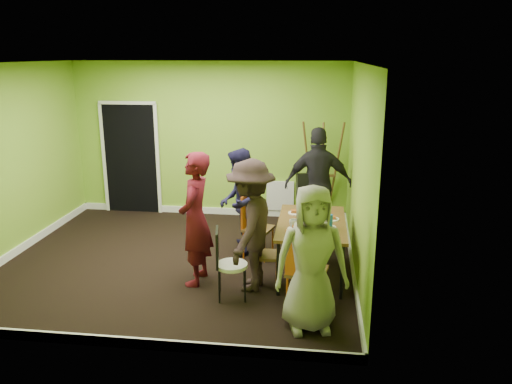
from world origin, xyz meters
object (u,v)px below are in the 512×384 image
person_standing (195,219)px  thermos (308,215)px  chair_back_end (311,194)px  orange_bottle (304,214)px  chair_bentwood (227,260)px  easel (322,173)px  person_left_near (251,226)px  person_left_far (239,202)px  blue_bottle (330,222)px  person_front_end (311,259)px  person_back_end (318,184)px  chair_left_far (253,222)px  chair_front_end (305,266)px  chair_left_near (260,249)px  dining_table (312,226)px

person_standing → thermos: bearing=108.6°
chair_back_end → orange_bottle: size_ratio=15.16×
chair_bentwood → easel: 3.27m
person_left_near → person_left_far: bearing=-155.9°
thermos → person_left_far: bearing=148.5°
blue_bottle → person_front_end: (-0.21, -1.15, -0.04)m
blue_bottle → person_back_end: 1.64m
blue_bottle → person_left_far: person_left_far is taller
chair_bentwood → person_left_near: person_left_near is taller
person_front_end → chair_back_end: bearing=79.5°
chair_left_far → person_front_end: bearing=40.2°
chair_back_end → person_standing: person_standing is taller
person_back_end → blue_bottle: bearing=89.0°
chair_bentwood → person_back_end: 2.49m
chair_left_far → chair_bentwood: chair_left_far is taller
chair_left_far → person_left_near: person_left_near is taller
chair_left_far → chair_bentwood: size_ratio=1.06×
chair_back_end → blue_bottle: chair_back_end is taller
orange_bottle → person_left_far: size_ratio=0.05×
chair_back_end → person_back_end: bearing=-146.8°
thermos → person_left_near: 0.86m
person_standing → person_left_far: person_standing is taller
chair_left_far → chair_front_end: 1.80m
chair_bentwood → person_standing: size_ratio=0.51×
chair_left_near → chair_bentwood: size_ratio=0.97×
chair_bentwood → chair_front_end: bearing=63.8°
chair_bentwood → person_left_near: (0.26, 0.30, 0.35)m
chair_left_far → person_standing: 1.20m
easel → chair_bentwood: bearing=-110.7°
easel → person_standing: 3.11m
dining_table → chair_front_end: 1.09m
chair_bentwood → blue_bottle: bearing=103.8°
chair_front_end → blue_bottle: chair_front_end is taller
chair_left_near → chair_left_far: bearing=-168.3°
chair_left_far → person_standing: (-0.63, -0.96, 0.34)m
chair_front_end → thermos: bearing=102.6°
easel → person_left_near: 2.87m
easel → thermos: (-0.19, -2.23, -0.05)m
person_left_near → thermos: bearing=133.6°
chair_left_far → chair_left_near: (0.21, -0.90, -0.05)m
chair_bentwood → person_standing: bearing=-139.2°
chair_bentwood → person_standing: 0.72m
person_back_end → person_front_end: size_ratio=1.12×
blue_bottle → person_left_near: 1.02m
person_front_end → dining_table: bearing=79.3°
chair_left_near → blue_bottle: size_ratio=4.40×
chair_left_near → thermos: thermos is taller
chair_left_far → person_standing: size_ratio=0.54×
easel → person_left_far: bearing=-127.3°
person_standing → person_front_end: 1.79m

